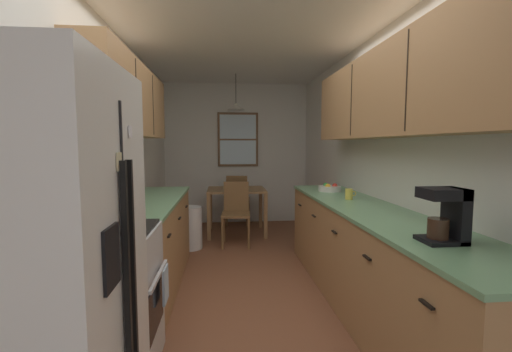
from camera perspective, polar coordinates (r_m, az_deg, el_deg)
The scene contains 24 objects.
ground_plane at distance 3.90m, azimuth -1.64°, elevation -16.34°, with size 12.00×12.00×0.00m, color brown.
wall_left at distance 3.79m, azimuth -22.54°, elevation 2.43°, with size 0.10×9.00×2.55m, color silver.
wall_right at distance 3.96m, azimuth 18.23°, elevation 2.67°, with size 0.10×9.00×2.55m, color silver.
wall_back at distance 6.28m, azimuth -3.32°, elevation 3.78°, with size 4.40×0.10×2.55m, color silver.
ceiling_slab at distance 3.81m, azimuth -1.75°, elevation 22.91°, with size 4.40×9.00×0.08m, color white.
refrigerator at distance 1.63m, azimuth -32.87°, elevation -15.82°, with size 0.69×0.76×1.74m.
stove_range at distance 2.41m, azimuth -24.55°, elevation -18.82°, with size 0.66×0.65×1.10m.
microwave_over_range at distance 2.26m, azimuth -28.49°, elevation 10.51°, with size 0.39×0.61×0.33m.
counter_left at distance 3.62m, azimuth -17.69°, elevation -10.77°, with size 0.64×2.00×0.90m.
upper_cabinets_left at distance 3.50m, azimuth -20.81°, elevation 11.83°, with size 0.33×2.08×0.67m.
counter_right at distance 3.15m, azimuth 18.53°, elevation -13.23°, with size 0.64×3.29×0.90m.
upper_cabinets_right at distance 3.04m, azimuth 22.19°, elevation 12.94°, with size 0.33×2.97×0.72m.
dining_table at distance 5.45m, azimuth -3.33°, elevation -3.44°, with size 0.92×0.74×0.73m.
dining_chair_near at distance 4.90m, azimuth -3.39°, elevation -5.76°, with size 0.43×0.43×0.90m.
dining_chair_far at distance 6.04m, azimuth -3.16°, elevation -3.66°, with size 0.45×0.45×0.90m.
pendant_light at distance 5.42m, azimuth -3.41°, elevation 11.65°, with size 0.28×0.28×0.56m.
back_window at distance 6.20m, azimuth -3.07°, elevation 6.17°, with size 0.74×0.05×0.98m.
trash_bin at distance 4.81m, azimuth -10.95°, elevation -8.59°, with size 0.31×0.31×0.59m, color white.
storage_canister at distance 2.87m, azimuth -20.82°, elevation -3.72°, with size 0.13×0.13×0.21m.
dish_towel at distance 2.46m, azimuth -15.07°, elevation -17.29°, with size 0.02×0.16×0.24m, color silver.
coffee_maker at distance 2.14m, azimuth 29.62°, elevation -5.60°, with size 0.22×0.18×0.30m.
mug_by_coffeemaker at distance 3.45m, azimuth 15.48°, elevation -2.97°, with size 0.11×0.07×0.11m.
fruit_bowl at distance 4.02m, azimuth 12.35°, elevation -2.00°, with size 0.26×0.26×0.09m.
table_serving_bowl at distance 5.40m, azimuth -3.21°, elevation -1.91°, with size 0.18×0.18×0.06m, color #E0D14C.
Camera 1 is at (-0.24, -2.62, 1.44)m, focal length 23.65 mm.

